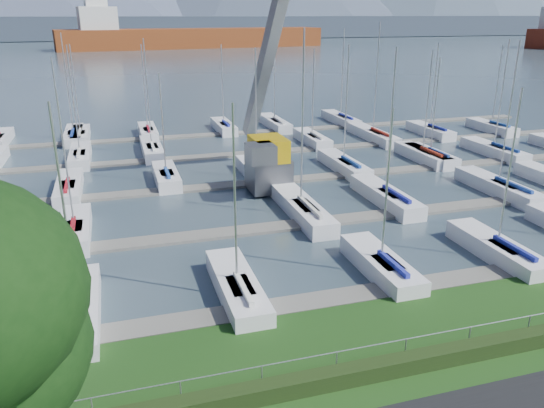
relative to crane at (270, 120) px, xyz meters
name	(u,v)px	position (x,y,z in m)	size (l,w,h in m)	color
water	(124,44)	(-3.68, 235.03, -5.73)	(800.00, 540.00, 0.20)	#3C4D58
hedge	(364,372)	(-3.68, -25.37, -4.98)	(80.00, 0.70, 0.70)	#1F3112
fence	(361,348)	(-3.68, -24.97, -4.13)	(0.04, 0.04, 80.00)	#989CA0
foothill	(119,27)	(-3.68, 305.03, 0.67)	(900.00, 80.00, 12.00)	#3B4656
docks	(224,186)	(-3.68, 1.03, -5.55)	(90.00, 41.60, 0.25)	gray
crane	(270,120)	(0.00, 0.00, 0.00)	(5.55, 13.22, 22.35)	#56575D
cargo_ship_mid	(185,39)	(19.79, 193.32, -1.89)	(112.80, 31.12, 21.50)	brown
sailboat_fleet	(192,115)	(-5.62, 4.34, 0.01)	(76.11, 49.50, 13.20)	silver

